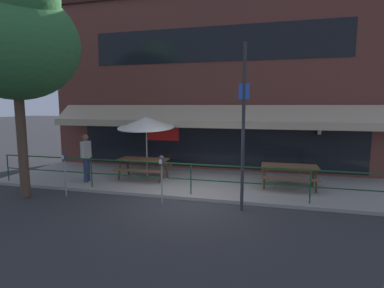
{
  "coord_description": "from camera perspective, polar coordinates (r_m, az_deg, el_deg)",
  "views": [
    {
      "loc": [
        2.26,
        -8.39,
        2.84
      ],
      "look_at": [
        -0.3,
        1.6,
        1.5
      ],
      "focal_mm": 28.0,
      "sensor_mm": 36.0,
      "label": 1
    }
  ],
  "objects": [
    {
      "name": "street_sign_pole",
      "position": [
        7.99,
        9.75,
        3.24
      ],
      "size": [
        0.28,
        0.09,
        4.44
      ],
      "color": "#2D2D33",
      "rests_on": "ground"
    },
    {
      "name": "pedestrian_walking",
      "position": [
        11.37,
        -19.51,
        -2.05
      ],
      "size": [
        0.31,
        0.61,
        1.71
      ],
      "color": "navy",
      "rests_on": "patio_deck"
    },
    {
      "name": "patio_railing",
      "position": [
        9.21,
        -0.21,
        -5.4
      ],
      "size": [
        13.84,
        0.04,
        0.97
      ],
      "color": "#194723",
      "rests_on": "patio_deck"
    },
    {
      "name": "parking_meter_far",
      "position": [
        8.59,
        -5.83,
        -4.01
      ],
      "size": [
        0.15,
        0.16,
        1.42
      ],
      "color": "gray",
      "rests_on": "ground"
    },
    {
      "name": "patio_deck",
      "position": [
        11.0,
        2.04,
        -7.3
      ],
      "size": [
        15.0,
        4.0,
        0.1
      ],
      "primitive_type": "cube",
      "color": "gray",
      "rests_on": "ground"
    },
    {
      "name": "picnic_table_left",
      "position": [
        11.3,
        -9.29,
        -3.58
      ],
      "size": [
        1.8,
        1.42,
        0.76
      ],
      "color": "brown",
      "rests_on": "patio_deck"
    },
    {
      "name": "parking_meter_near",
      "position": [
        10.08,
        -23.14,
        -2.87
      ],
      "size": [
        0.15,
        0.16,
        1.42
      ],
      "color": "gray",
      "rests_on": "ground"
    },
    {
      "name": "ground_plane",
      "position": [
        9.15,
        -0.69,
        -10.69
      ],
      "size": [
        120.0,
        120.0,
        0.0
      ],
      "primitive_type": "plane",
      "color": "#2D2D30"
    },
    {
      "name": "patio_umbrella_left",
      "position": [
        11.44,
        -8.72,
        4.01
      ],
      "size": [
        2.14,
        2.14,
        2.38
      ],
      "color": "#B7B2A8",
      "rests_on": "patio_deck"
    },
    {
      "name": "restaurant_building",
      "position": [
        12.85,
        4.28,
        11.48
      ],
      "size": [
        15.0,
        1.6,
        7.57
      ],
      "color": "brown",
      "rests_on": "ground"
    },
    {
      "name": "street_tree_curbside",
      "position": [
        10.51,
        -30.59,
        17.13
      ],
      "size": [
        3.78,
        3.4,
        6.77
      ],
      "color": "brown",
      "rests_on": "ground"
    },
    {
      "name": "picnic_table_centre",
      "position": [
        10.46,
        18.03,
        -4.74
      ],
      "size": [
        1.8,
        1.42,
        0.76
      ],
      "color": "brown",
      "rests_on": "patio_deck"
    }
  ]
}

